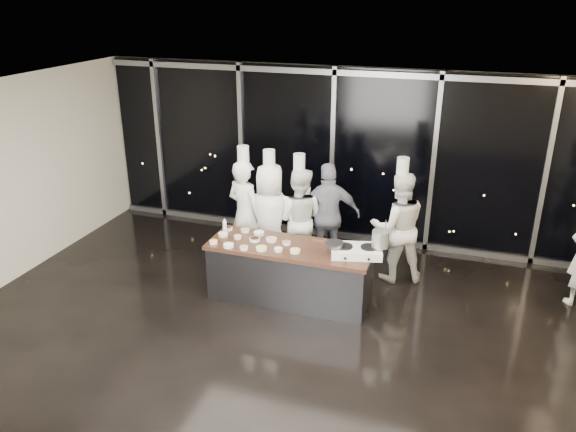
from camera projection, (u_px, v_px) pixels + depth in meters
name	position (u px, v px, depth m)	size (l,w,h in m)	color
ground	(270.00, 330.00, 7.88)	(9.00, 9.00, 0.00)	black
room_shell	(281.00, 179.00, 6.97)	(9.02, 7.02, 3.21)	beige
window_wall	(333.00, 156.00, 10.28)	(8.90, 0.11, 3.20)	black
demo_counter	(290.00, 273.00, 8.50)	(2.46, 0.86, 0.90)	#35353A
stove	(356.00, 251.00, 8.02)	(0.80, 0.59, 0.14)	white
frying_pan	(334.00, 244.00, 8.01)	(0.50, 0.33, 0.05)	slate
stock_pot	(380.00, 239.00, 7.93)	(0.24, 0.24, 0.24)	#ADADAF
prep_bowls	(252.00, 240.00, 8.45)	(1.40, 0.74, 0.05)	silver
squeeze_bottle	(225.00, 225.00, 8.79)	(0.06, 0.06, 0.22)	white
chef_far_left	(245.00, 214.00, 9.33)	(0.81, 0.68, 2.12)	white
chef_left	(270.00, 218.00, 9.23)	(0.99, 0.72, 2.10)	white
chef_center	(299.00, 218.00, 9.32)	(0.91, 0.74, 2.00)	white
guest	(328.00, 216.00, 9.38)	(1.16, 0.85, 1.83)	#141B37
chef_right	(398.00, 226.00, 8.94)	(1.08, 0.97, 2.06)	white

